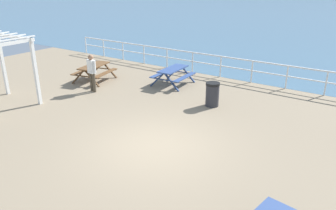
{
  "coord_description": "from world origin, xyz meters",
  "views": [
    {
      "loc": [
        5.33,
        -6.96,
        4.71
      ],
      "look_at": [
        -0.4,
        1.3,
        0.8
      ],
      "focal_mm": 35.05,
      "sensor_mm": 36.0,
      "label": 1
    }
  ],
  "objects_px": {
    "visitor": "(92,71)",
    "picnic_table_near_right": "(94,69)",
    "litter_bin": "(212,94)",
    "picnic_table_far_left": "(173,72)"
  },
  "relations": [
    {
      "from": "picnic_table_far_left",
      "to": "visitor",
      "type": "bearing_deg",
      "value": 137.79
    },
    {
      "from": "picnic_table_near_right",
      "to": "picnic_table_far_left",
      "type": "relative_size",
      "value": 1.1
    },
    {
      "from": "picnic_table_far_left",
      "to": "visitor",
      "type": "distance_m",
      "value": 3.71
    },
    {
      "from": "picnic_table_near_right",
      "to": "picnic_table_far_left",
      "type": "bearing_deg",
      "value": -76.8
    },
    {
      "from": "picnic_table_far_left",
      "to": "picnic_table_near_right",
      "type": "bearing_deg",
      "value": 112.05
    },
    {
      "from": "litter_bin",
      "to": "picnic_table_near_right",
      "type": "bearing_deg",
      "value": -177.81
    },
    {
      "from": "visitor",
      "to": "litter_bin",
      "type": "height_order",
      "value": "visitor"
    },
    {
      "from": "visitor",
      "to": "litter_bin",
      "type": "xyz_separation_m",
      "value": [
        5.11,
        1.46,
        -0.47
      ]
    },
    {
      "from": "picnic_table_near_right",
      "to": "litter_bin",
      "type": "distance_m",
      "value": 6.3
    },
    {
      "from": "visitor",
      "to": "picnic_table_near_right",
      "type": "bearing_deg",
      "value": -129.71
    }
  ]
}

